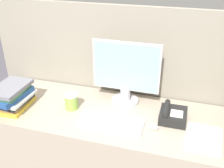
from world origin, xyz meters
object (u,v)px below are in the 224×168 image
at_px(coffee_cup, 71,101).
at_px(desk_telephone, 172,115).
at_px(book_stack, 12,97).
at_px(mouse, 153,127).
at_px(keyboard, 110,123).
at_px(monitor, 126,75).

xyz_separation_m(coffee_cup, desk_telephone, (0.71, 0.06, -0.02)).
bearing_deg(desk_telephone, book_stack, -171.32).
distance_m(mouse, coffee_cup, 0.61).
relative_size(coffee_cup, book_stack, 0.35).
xyz_separation_m(keyboard, book_stack, (-0.74, -0.01, 0.08)).
bearing_deg(desk_telephone, keyboard, -157.18).
relative_size(monitor, keyboard, 1.13).
distance_m(keyboard, book_stack, 0.74).
distance_m(monitor, coffee_cup, 0.44).
bearing_deg(keyboard, book_stack, -179.32).
xyz_separation_m(keyboard, mouse, (0.28, 0.03, 0.00)).
xyz_separation_m(mouse, coffee_cup, (-0.60, 0.08, 0.04)).
xyz_separation_m(mouse, book_stack, (-1.02, -0.04, 0.08)).
bearing_deg(monitor, book_stack, -157.41).
xyz_separation_m(keyboard, coffee_cup, (-0.32, 0.10, 0.05)).
distance_m(monitor, mouse, 0.43).
height_order(keyboard, coffee_cup, coffee_cup).
height_order(coffee_cup, book_stack, book_stack).
xyz_separation_m(book_stack, desk_telephone, (1.13, 0.17, -0.05)).
distance_m(book_stack, desk_telephone, 1.14).
relative_size(keyboard, desk_telephone, 2.30).
bearing_deg(book_stack, desk_telephone, 8.68).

